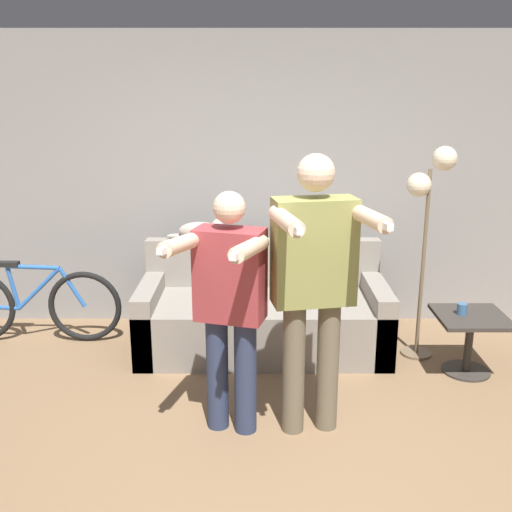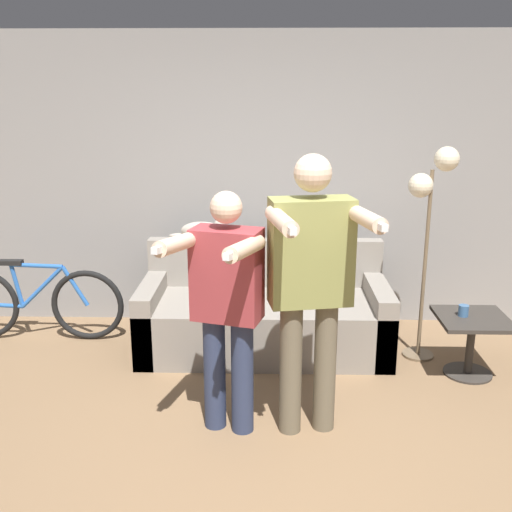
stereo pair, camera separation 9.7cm
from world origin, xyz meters
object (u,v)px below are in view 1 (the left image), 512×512
(person_right, at_px, (313,276))
(couch, at_px, (263,316))
(floor_lamp, at_px, (429,196))
(bicycle, at_px, (31,305))
(cat, at_px, (200,230))
(cup, at_px, (461,309))
(person_left, at_px, (229,300))
(side_table, at_px, (469,331))

(person_right, bearing_deg, couch, 92.54)
(couch, height_order, person_right, person_right)
(floor_lamp, xyz_separation_m, bicycle, (-3.25, 0.28, -0.99))
(cat, distance_m, bicycle, 1.58)
(cat, distance_m, floor_lamp, 1.90)
(bicycle, bearing_deg, floor_lamp, -4.84)
(person_right, xyz_separation_m, cup, (1.21, 0.83, -0.52))
(person_left, bearing_deg, cup, 41.37)
(floor_lamp, height_order, cup, floor_lamp)
(person_right, relative_size, cat, 3.56)
(couch, relative_size, floor_lamp, 1.19)
(cat, xyz_separation_m, side_table, (2.10, -0.79, -0.60))
(person_left, relative_size, floor_lamp, 0.91)
(person_left, height_order, bicycle, person_left)
(couch, relative_size, cup, 23.56)
(couch, height_order, floor_lamp, floor_lamp)
(person_left, bearing_deg, cat, 116.61)
(floor_lamp, distance_m, cup, 0.89)
(bicycle, bearing_deg, side_table, -9.49)
(cat, bearing_deg, couch, -32.42)
(couch, bearing_deg, bicycle, 175.97)
(person_left, xyz_separation_m, bicycle, (-1.76, 1.40, -0.56))
(person_right, bearing_deg, cat, 106.87)
(floor_lamp, bearing_deg, couch, 173.91)
(couch, distance_m, person_right, 1.50)
(cup, bearing_deg, cat, 159.12)
(floor_lamp, relative_size, cup, 19.81)
(couch, height_order, side_table, couch)
(cat, bearing_deg, floor_lamp, -14.74)
(person_left, xyz_separation_m, person_right, (0.51, 0.00, 0.15))
(couch, relative_size, person_right, 1.15)
(cup, bearing_deg, floor_lamp, 126.96)
(side_table, distance_m, cup, 0.18)
(person_left, relative_size, cat, 3.12)
(cat, relative_size, floor_lamp, 0.29)
(person_left, height_order, side_table, person_left)
(couch, xyz_separation_m, cup, (1.50, -0.44, 0.23))
(cat, height_order, bicycle, cat)
(cat, distance_m, side_table, 2.32)
(couch, bearing_deg, person_right, -77.15)
(person_left, relative_size, bicycle, 1.01)
(person_right, xyz_separation_m, side_table, (1.28, 0.81, -0.69))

